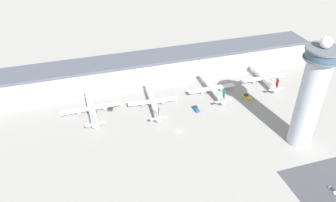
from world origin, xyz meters
TOP-DOWN VIEW (x-y plane):
  - ground_plane at (0.00, 0.00)m, footprint 1000.00×1000.00m
  - terminal_building at (0.00, 70.00)m, footprint 264.80×25.00m
  - control_tower at (64.18, -29.26)m, footprint 18.45×18.45m
  - airplane_gate_alpha at (-49.15, 35.15)m, footprint 40.29×39.63m
  - airplane_gate_bravo at (-8.43, 31.49)m, footprint 33.60×43.04m
  - airplane_gate_charlie at (36.75, 34.94)m, footprint 35.59×38.00m
  - airplane_gate_delta at (80.11, 37.04)m, footprint 36.58×36.91m
  - service_truck_catering at (-36.26, 36.87)m, footprint 4.69×7.30m
  - service_truck_fuel at (17.94, 18.43)m, footprint 3.17×6.87m
  - service_truck_baggage at (57.84, 21.74)m, footprint 4.19×8.66m
  - car_silver_sedan at (57.70, -66.41)m, footprint 1.95×4.61m

SIDE VIEW (x-z plane):
  - ground_plane at x=0.00m, z-range 0.00..0.00m
  - car_silver_sedan at x=57.70m, z-range -0.16..1.22m
  - service_truck_fuel at x=17.94m, z-range -0.43..2.37m
  - service_truck_baggage at x=57.84m, z-range -0.43..2.39m
  - service_truck_catering at x=-36.26m, z-range -0.47..2.64m
  - airplane_gate_bravo at x=-8.43m, z-range -2.22..10.08m
  - airplane_gate_charlie at x=36.75m, z-range -2.44..10.72m
  - airplane_gate_alpha at x=-49.15m, z-range -2.47..10.85m
  - airplane_gate_delta at x=80.11m, z-range -2.14..10.67m
  - terminal_building at x=0.00m, z-range 0.10..18.60m
  - control_tower at x=64.18m, z-range -0.57..65.27m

